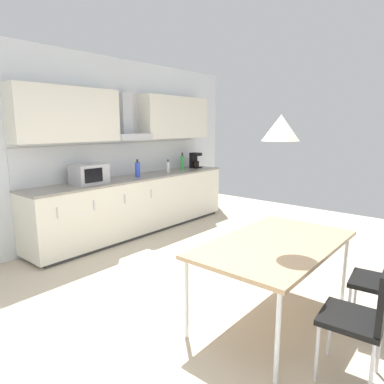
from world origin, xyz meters
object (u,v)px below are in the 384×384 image
(bottle_green, at_px, (182,162))
(dining_table, at_px, (275,246))
(chair_near_left, at_px, (366,312))
(pendant_lamp, at_px, (281,128))
(coffee_maker, at_px, (195,160))
(bottle_white, at_px, (168,167))
(microwave, at_px, (89,174))
(bottle_blue, at_px, (138,169))

(bottle_green, distance_m, dining_table, 3.73)
(chair_near_left, relative_size, pendant_lamp, 2.72)
(coffee_maker, height_order, bottle_white, coffee_maker)
(bottle_green, relative_size, chair_near_left, 0.37)
(coffee_maker, bearing_deg, microwave, -179.38)
(microwave, relative_size, dining_table, 0.30)
(microwave, xyz_separation_m, dining_table, (-0.07, -2.97, -0.38))
(microwave, relative_size, coffee_maker, 1.60)
(pendant_lamp, bearing_deg, coffee_maker, 50.21)
(microwave, distance_m, chair_near_left, 3.88)
(bottle_blue, height_order, pendant_lamp, pendant_lamp)
(dining_table, distance_m, pendant_lamp, 1.05)
(bottle_green, relative_size, pendant_lamp, 1.00)
(microwave, bearing_deg, bottle_blue, -2.44)
(dining_table, bearing_deg, bottle_green, 54.54)
(bottle_white, bearing_deg, microwave, -179.84)
(microwave, relative_size, bottle_white, 2.13)
(pendant_lamp, bearing_deg, microwave, 88.67)
(microwave, height_order, pendant_lamp, pendant_lamp)
(bottle_green, xyz_separation_m, pendant_lamp, (-2.15, -3.02, 0.67))
(bottle_white, distance_m, pendant_lamp, 3.50)
(dining_table, height_order, pendant_lamp, pendant_lamp)
(microwave, relative_size, pendant_lamp, 1.50)
(bottle_white, xyz_separation_m, bottle_green, (0.44, 0.05, 0.04))
(coffee_maker, height_order, dining_table, coffee_maker)
(coffee_maker, xyz_separation_m, bottle_green, (-0.34, 0.02, -0.01))
(bottle_white, bearing_deg, chair_near_left, -118.41)
(microwave, xyz_separation_m, pendant_lamp, (-0.07, -2.97, 0.67))
(coffee_maker, xyz_separation_m, dining_table, (-2.50, -3.00, -0.39))
(microwave, bearing_deg, pendant_lamp, -91.33)
(chair_near_left, distance_m, pendant_lamp, 1.52)
(bottle_blue, bearing_deg, pendant_lamp, -107.98)
(microwave, height_order, bottle_green, bottle_green)
(coffee_maker, relative_size, bottle_blue, 1.04)
(bottle_blue, bearing_deg, bottle_white, 3.18)
(chair_near_left, bearing_deg, microwave, 83.63)
(bottle_green, height_order, chair_near_left, bottle_green)
(bottle_white, xyz_separation_m, chair_near_left, (-2.07, -3.83, -0.50))
(bottle_green, bearing_deg, bottle_white, -173.95)
(pendant_lamp, bearing_deg, chair_near_left, -112.79)
(bottle_blue, height_order, chair_near_left, bottle_blue)
(bottle_white, xyz_separation_m, dining_table, (-1.71, -2.97, -0.34))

